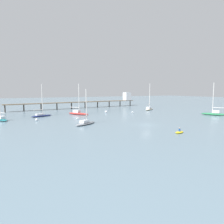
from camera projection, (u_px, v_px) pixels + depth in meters
ground_plane at (146, 125)px, 51.42m from camera, size 400.00×400.00×0.00m
pier at (100, 100)px, 103.27m from camera, size 64.10×9.06×7.40m
sailboat_red at (78, 113)px, 72.78m from camera, size 6.41×8.59×10.88m
sailboat_gray at (85, 122)px, 51.77m from camera, size 7.30×5.60×8.91m
sailboat_cream at (149, 108)px, 89.31m from camera, size 8.28×6.84×11.48m
sailboat_green at (214, 113)px, 70.84m from camera, size 5.71×7.85×11.19m
sailboat_teal at (1, 118)px, 58.20m from camera, size 4.22×6.88×10.13m
sailboat_navy at (41, 115)px, 67.20m from camera, size 7.46×4.44×10.58m
dinghy_yellow at (179, 132)px, 41.62m from camera, size 2.62×1.66×1.14m
mooring_buoy_outer at (106, 112)px, 78.12m from camera, size 0.87×0.87×0.87m
mooring_buoy_mid at (133, 112)px, 76.40m from camera, size 0.69×0.69×0.69m
mooring_buoy_near at (37, 120)px, 57.98m from camera, size 0.70×0.70×0.70m
mooring_buoy_far at (77, 118)px, 60.88m from camera, size 0.55×0.55×0.55m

